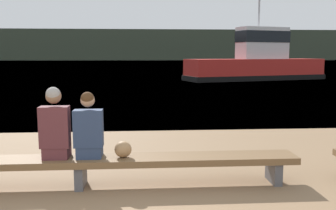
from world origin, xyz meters
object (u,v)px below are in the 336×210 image
object	(u,v)px
shopping_bag	(123,149)
tugboat_red	(257,63)
bench_main	(80,163)
person_right	(89,129)
person_left	(55,126)

from	to	relation	value
shopping_bag	tugboat_red	size ratio (longest dim) A/B	0.02
bench_main	person_right	size ratio (longest dim) A/B	6.60
tugboat_red	person_right	bearing A→B (deg)	140.41
person_right	shopping_bag	bearing A→B (deg)	-1.75
person_left	shopping_bag	bearing A→B (deg)	-0.77
bench_main	person_left	distance (m)	0.64
person_left	bench_main	bearing A→B (deg)	0.79
bench_main	person_left	world-z (taller)	person_left
shopping_bag	person_left	bearing A→B (deg)	179.23
bench_main	tugboat_red	bearing A→B (deg)	66.82
person_right	bench_main	bearing A→B (deg)	178.84
bench_main	shopping_bag	world-z (taller)	shopping_bag
person_left	person_right	bearing A→B (deg)	0.24
bench_main	person_right	distance (m)	0.52
bench_main	person_left	bearing A→B (deg)	-179.21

